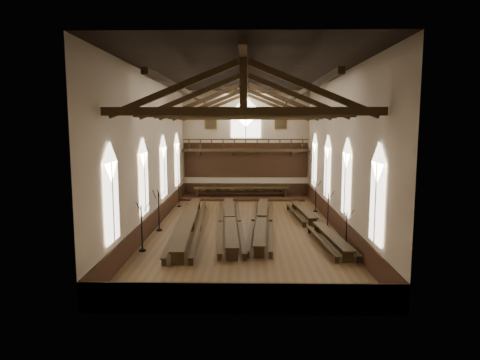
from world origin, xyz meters
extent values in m
plane|color=brown|center=(0.00, 0.00, 0.00)|extent=(26.00, 26.00, 0.00)
plane|color=#BDA98F|center=(0.00, 13.00, 5.00)|extent=(12.00, 0.00, 12.00)
plane|color=#BDA98F|center=(0.00, -13.00, 5.00)|extent=(12.00, 0.00, 12.00)
plane|color=#BDA98F|center=(-6.00, 0.00, 5.00)|extent=(0.00, 26.00, 26.00)
plane|color=#BDA98F|center=(6.00, 0.00, 5.00)|extent=(0.00, 26.00, 26.00)
plane|color=black|center=(0.00, 0.00, 10.00)|extent=(26.00, 26.00, 0.00)
cube|color=#361C10|center=(0.00, 12.96, 0.60)|extent=(11.90, 0.08, 1.20)
cube|color=#361C10|center=(0.00, -12.96, 0.60)|extent=(11.90, 0.08, 1.20)
cube|color=#361C10|center=(-5.96, 0.00, 0.60)|extent=(0.08, 25.90, 1.20)
cube|color=#361C10|center=(5.96, 0.00, 0.60)|extent=(0.08, 25.90, 1.20)
cube|color=white|center=(-5.90, -9.00, 3.40)|extent=(0.05, 1.80, 3.60)
cube|color=white|center=(-5.90, -9.00, 5.20)|extent=(0.05, 1.80, 1.80)
cylinder|color=#BDA98F|center=(-5.86, -9.00, 3.40)|extent=(0.08, 0.08, 3.60)
cube|color=white|center=(-5.90, -3.00, 3.40)|extent=(0.05, 1.80, 3.60)
cube|color=white|center=(-5.90, -3.00, 5.20)|extent=(0.05, 1.80, 1.80)
cylinder|color=#BDA98F|center=(-5.86, -3.00, 3.40)|extent=(0.08, 0.08, 3.60)
cube|color=white|center=(-5.90, 3.00, 3.40)|extent=(0.05, 1.80, 3.60)
cube|color=white|center=(-5.90, 3.00, 5.20)|extent=(0.05, 1.80, 1.80)
cylinder|color=#BDA98F|center=(-5.86, 3.00, 3.40)|extent=(0.08, 0.08, 3.60)
cube|color=white|center=(-5.90, 9.00, 3.40)|extent=(0.05, 1.80, 3.60)
cube|color=white|center=(-5.90, 9.00, 5.20)|extent=(0.05, 1.80, 1.80)
cylinder|color=#BDA98F|center=(-5.86, 9.00, 3.40)|extent=(0.08, 0.08, 3.60)
cube|color=white|center=(5.90, -9.00, 3.40)|extent=(0.05, 1.80, 3.60)
cube|color=white|center=(5.90, -9.00, 5.20)|extent=(0.05, 1.80, 1.80)
cylinder|color=#BDA98F|center=(5.86, -9.00, 3.40)|extent=(0.08, 0.08, 3.60)
cube|color=white|center=(5.90, -3.00, 3.40)|extent=(0.05, 1.80, 3.60)
cube|color=white|center=(5.90, -3.00, 5.20)|extent=(0.05, 1.80, 1.80)
cylinder|color=#BDA98F|center=(5.86, -3.00, 3.40)|extent=(0.08, 0.08, 3.60)
cube|color=white|center=(5.90, 3.00, 3.40)|extent=(0.05, 1.80, 3.60)
cube|color=white|center=(5.90, 3.00, 5.20)|extent=(0.05, 1.80, 1.80)
cylinder|color=#BDA98F|center=(5.86, 3.00, 3.40)|extent=(0.08, 0.08, 3.60)
cube|color=white|center=(5.90, 9.00, 3.40)|extent=(0.05, 1.80, 3.60)
cube|color=white|center=(5.90, 9.00, 5.20)|extent=(0.05, 1.80, 1.80)
cylinder|color=#BDA98F|center=(5.86, 9.00, 3.40)|extent=(0.08, 0.08, 3.60)
cube|color=white|center=(0.00, 12.90, 6.80)|extent=(2.80, 0.05, 2.40)
cube|color=white|center=(0.00, 12.90, 8.00)|extent=(2.80, 0.05, 2.80)
cylinder|color=#BDA98F|center=(0.00, 12.86, 6.80)|extent=(0.10, 0.10, 2.40)
cube|color=#352510|center=(0.00, 12.35, 4.40)|extent=(11.80, 1.20, 0.20)
cube|color=#361C10|center=(0.00, 12.94, 3.45)|extent=(11.80, 0.10, 3.30)
cube|color=#352510|center=(0.00, 11.81, 5.45)|extent=(11.60, 0.12, 0.10)
cube|color=#352510|center=(0.00, 11.81, 4.55)|extent=(11.60, 0.12, 0.10)
cube|color=#352510|center=(-4.50, 12.75, 4.15)|extent=(0.35, 0.40, 0.50)
cube|color=#352510|center=(-1.50, 12.75, 4.15)|extent=(0.35, 0.40, 0.50)
cube|color=#352510|center=(1.50, 12.75, 4.15)|extent=(0.35, 0.40, 0.50)
cube|color=#352510|center=(4.50, 12.75, 4.15)|extent=(0.35, 0.40, 0.50)
cube|color=brown|center=(-3.30, 12.91, 7.10)|extent=(1.15, 0.06, 1.45)
cube|color=black|center=(-3.30, 12.87, 7.10)|extent=(0.95, 0.04, 1.25)
cube|color=brown|center=(3.30, 12.91, 7.10)|extent=(1.15, 0.06, 1.45)
cube|color=black|center=(3.30, 12.87, 7.10)|extent=(0.95, 0.04, 1.25)
cube|color=#352510|center=(0.00, -10.00, 7.40)|extent=(11.70, 0.35, 0.35)
cube|color=#352510|center=(0.00, -10.00, 8.70)|extent=(0.30, 0.30, 2.40)
cube|color=#352510|center=(-2.88, -10.00, 8.30)|extent=(5.44, 0.26, 2.40)
cube|color=#352510|center=(2.88, -10.00, 8.30)|extent=(5.44, 0.26, 2.40)
cube|color=#352510|center=(0.00, -5.00, 7.40)|extent=(11.70, 0.35, 0.35)
cube|color=#352510|center=(0.00, -5.00, 8.70)|extent=(0.30, 0.30, 2.40)
cube|color=#352510|center=(-2.88, -5.00, 8.30)|extent=(5.44, 0.26, 2.40)
cube|color=#352510|center=(2.88, -5.00, 8.30)|extent=(5.44, 0.26, 2.40)
cube|color=#352510|center=(0.00, 0.00, 7.40)|extent=(11.70, 0.35, 0.35)
cube|color=#352510|center=(0.00, 0.00, 8.70)|extent=(0.30, 0.30, 2.40)
cube|color=#352510|center=(-2.88, 0.00, 8.30)|extent=(5.44, 0.26, 2.40)
cube|color=#352510|center=(2.88, 0.00, 8.30)|extent=(5.44, 0.26, 2.40)
cube|color=#352510|center=(0.00, 5.00, 7.40)|extent=(11.70, 0.35, 0.35)
cube|color=#352510|center=(0.00, 5.00, 8.70)|extent=(0.30, 0.30, 2.40)
cube|color=#352510|center=(-2.88, 5.00, 8.30)|extent=(5.44, 0.26, 2.40)
cube|color=#352510|center=(2.88, 5.00, 8.30)|extent=(5.44, 0.26, 2.40)
cube|color=#352510|center=(0.00, 10.00, 7.40)|extent=(11.70, 0.35, 0.35)
cube|color=#352510|center=(0.00, 10.00, 8.70)|extent=(0.30, 0.30, 2.40)
cube|color=#352510|center=(-2.88, 10.00, 8.30)|extent=(5.44, 0.26, 2.40)
cube|color=#352510|center=(2.88, 10.00, 8.30)|extent=(5.44, 0.26, 2.40)
cube|color=#352510|center=(-3.36, 0.00, 8.70)|extent=(0.25, 25.70, 0.25)
cube|color=#352510|center=(3.36, 0.00, 8.70)|extent=(0.25, 25.70, 0.25)
cube|color=#352510|center=(0.00, 0.00, 9.70)|extent=(0.30, 25.70, 0.30)
cube|color=#352510|center=(-3.65, -4.25, 0.75)|extent=(1.15, 7.44, 0.08)
cube|color=#352510|center=(-3.65, -7.58, 0.35)|extent=(0.63, 0.12, 0.71)
cube|color=#352510|center=(-3.65, -0.92, 0.35)|extent=(0.63, 0.12, 0.71)
cube|color=#352510|center=(-3.65, -4.25, 0.26)|extent=(0.45, 6.55, 0.08)
cube|color=#352510|center=(-4.31, -4.29, 0.44)|extent=(0.71, 7.41, 0.06)
cube|color=#352510|center=(-4.31, -7.67, 0.21)|extent=(0.24, 0.09, 0.41)
cube|color=#352510|center=(-4.31, -0.90, 0.21)|extent=(0.24, 0.09, 0.41)
cube|color=#352510|center=(-3.00, -4.21, 0.44)|extent=(0.71, 7.41, 0.06)
cube|color=#352510|center=(-3.00, -7.60, 0.21)|extent=(0.24, 0.09, 0.41)
cube|color=#352510|center=(-3.00, -0.83, 0.21)|extent=(0.24, 0.09, 0.41)
cube|color=#352510|center=(-3.65, 3.15, 0.75)|extent=(1.15, 7.44, 0.08)
cube|color=#352510|center=(-3.65, -0.18, 0.35)|extent=(0.63, 0.12, 0.71)
cube|color=#352510|center=(-3.65, 6.48, 0.35)|extent=(0.63, 0.12, 0.71)
cube|color=#352510|center=(-3.65, 3.15, 0.26)|extent=(0.45, 6.55, 0.08)
cube|color=#352510|center=(-4.31, 3.11, 0.44)|extent=(0.71, 7.41, 0.06)
cube|color=#352510|center=(-4.31, -0.27, 0.21)|extent=(0.24, 0.09, 0.41)
cube|color=#352510|center=(-4.31, 6.50, 0.21)|extent=(0.24, 0.09, 0.41)
cube|color=#352510|center=(-3.00, 3.19, 0.44)|extent=(0.71, 7.41, 0.06)
cube|color=#352510|center=(-3.00, -0.20, 0.21)|extent=(0.24, 0.09, 0.41)
cube|color=#352510|center=(-3.00, 6.57, 0.21)|extent=(0.24, 0.09, 0.41)
cube|color=#352510|center=(-1.01, -3.59, 0.72)|extent=(1.12, 7.15, 0.08)
cube|color=#352510|center=(-1.01, -6.79, 0.34)|extent=(0.61, 0.12, 0.68)
cube|color=#352510|center=(-1.01, -0.38, 0.34)|extent=(0.61, 0.12, 0.68)
cube|color=#352510|center=(-1.01, -3.59, 0.25)|extent=(0.44, 6.30, 0.08)
cube|color=#352510|center=(-1.64, -3.62, 0.43)|extent=(0.69, 7.13, 0.06)
cube|color=#352510|center=(-1.64, -6.88, 0.20)|extent=(0.23, 0.08, 0.40)
cube|color=#352510|center=(-1.64, -0.37, 0.20)|extent=(0.23, 0.08, 0.40)
cube|color=#352510|center=(-0.38, -3.55, 0.43)|extent=(0.69, 7.13, 0.06)
cube|color=#352510|center=(-0.38, -6.80, 0.20)|extent=(0.23, 0.08, 0.40)
cube|color=#352510|center=(-0.38, -0.29, 0.20)|extent=(0.23, 0.08, 0.40)
cube|color=#352510|center=(-1.01, 3.81, 0.72)|extent=(1.12, 7.15, 0.08)
cube|color=#352510|center=(-1.01, 0.61, 0.34)|extent=(0.61, 0.12, 0.68)
cube|color=#352510|center=(-1.01, 7.02, 0.34)|extent=(0.61, 0.12, 0.68)
cube|color=#352510|center=(-1.01, 3.81, 0.25)|extent=(0.44, 6.30, 0.08)
cube|color=#352510|center=(-1.64, 3.78, 0.43)|extent=(0.69, 7.13, 0.06)
cube|color=#352510|center=(-1.64, 0.52, 0.20)|extent=(0.23, 0.08, 0.40)
cube|color=#352510|center=(-1.64, 7.03, 0.20)|extent=(0.23, 0.08, 0.40)
cube|color=#352510|center=(-0.38, 3.85, 0.43)|extent=(0.69, 7.13, 0.06)
cube|color=#352510|center=(-0.38, 0.60, 0.20)|extent=(0.23, 0.08, 0.40)
cube|color=#352510|center=(-0.38, 7.11, 0.20)|extent=(0.23, 0.08, 0.40)
cube|color=#352510|center=(1.16, -3.29, 0.69)|extent=(1.05, 6.83, 0.08)
cube|color=#352510|center=(1.16, -6.35, 0.33)|extent=(0.58, 0.11, 0.65)
cube|color=#352510|center=(1.16, -0.23, 0.33)|extent=(0.58, 0.11, 0.65)
cube|color=#352510|center=(1.16, -3.29, 0.24)|extent=(0.40, 6.02, 0.08)
cube|color=#352510|center=(0.56, -3.26, 0.41)|extent=(0.64, 6.81, 0.06)
cube|color=#352510|center=(0.56, -6.37, 0.19)|extent=(0.22, 0.08, 0.38)
cube|color=#352510|center=(0.56, -0.15, 0.19)|extent=(0.22, 0.08, 0.38)
cube|color=#352510|center=(1.76, -3.32, 0.41)|extent=(0.64, 6.81, 0.06)
cube|color=#352510|center=(1.76, -6.44, 0.19)|extent=(0.22, 0.08, 0.38)
cube|color=#352510|center=(1.76, -0.21, 0.19)|extent=(0.22, 0.08, 0.38)
cube|color=#352510|center=(1.16, 4.11, 0.69)|extent=(1.05, 6.83, 0.08)
cube|color=#352510|center=(1.16, 1.05, 0.33)|extent=(0.58, 0.11, 0.65)
cube|color=#352510|center=(1.16, 7.17, 0.33)|extent=(0.58, 0.11, 0.65)
cube|color=#352510|center=(1.16, 4.11, 0.24)|extent=(0.40, 6.02, 0.08)
cube|color=#352510|center=(0.56, 4.14, 0.41)|extent=(0.64, 6.81, 0.06)
cube|color=#352510|center=(0.56, 1.03, 0.19)|extent=(0.22, 0.08, 0.38)
cube|color=#352510|center=(0.56, 7.25, 0.19)|extent=(0.22, 0.08, 0.38)
cube|color=#352510|center=(1.76, 4.08, 0.41)|extent=(0.64, 6.81, 0.06)
cube|color=#352510|center=(1.76, 0.96, 0.19)|extent=(0.22, 0.08, 0.38)
cube|color=#352510|center=(1.76, 7.19, 0.19)|extent=(0.22, 0.08, 0.38)
cube|color=#352510|center=(4.59, -4.13, 0.65)|extent=(1.21, 6.47, 0.07)
cube|color=#352510|center=(4.59, -7.03, 0.31)|extent=(0.55, 0.12, 0.62)
cube|color=#352510|center=(4.59, -1.23, 0.31)|extent=(0.55, 0.12, 0.62)
cube|color=#352510|center=(4.59, -4.13, 0.23)|extent=(0.58, 5.69, 0.07)
cube|color=#352510|center=(4.02, -4.18, 0.39)|extent=(0.83, 6.44, 0.06)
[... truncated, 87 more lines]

